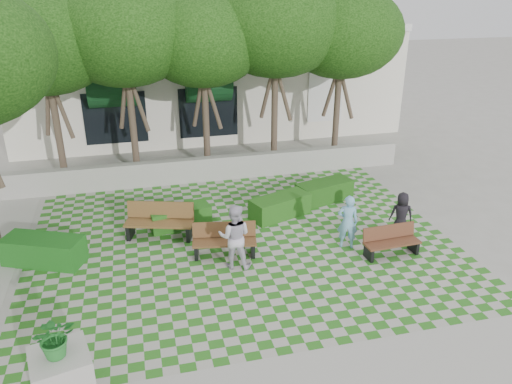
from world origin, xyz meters
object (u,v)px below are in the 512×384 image
object	(u,v)px
bench_west	(160,222)
person_white	(235,236)
person_dark	(401,215)
bench_east	(391,242)
planter_front	(61,367)
bench_mid	(224,241)
hedge_west	(44,250)
person_blue	(348,222)
hedge_midright	(280,207)
hedge_east	(324,191)
hedge_midleft	(180,217)

from	to	relation	value
bench_west	person_white	distance (m)	2.84
person_dark	person_white	world-z (taller)	person_white
bench_east	person_white	bearing A→B (deg)	171.17
bench_west	planter_front	bearing A→B (deg)	-93.09
bench_mid	hedge_west	world-z (taller)	bench_mid
person_blue	person_dark	size ratio (longest dim) A/B	1.16
hedge_midright	person_blue	size ratio (longest dim) A/B	1.23
hedge_east	hedge_midleft	distance (m)	5.09
bench_mid	hedge_east	distance (m)	4.88
hedge_midleft	bench_west	bearing A→B (deg)	-140.44
person_blue	person_dark	bearing A→B (deg)	-151.47
hedge_east	planter_front	bearing A→B (deg)	-137.67
hedge_midleft	person_blue	world-z (taller)	person_blue
bench_west	person_blue	xyz separation A→B (m)	(5.12, -1.91, 0.30)
planter_front	hedge_west	bearing A→B (deg)	101.03
bench_west	planter_front	world-z (taller)	planter_front
bench_east	person_blue	world-z (taller)	person_blue
bench_east	hedge_east	size ratio (longest dim) A/B	0.81
bench_east	hedge_midleft	xyz separation A→B (m)	(-5.50, 3.13, -0.08)
hedge_midleft	hedge_west	size ratio (longest dim) A/B	0.87
hedge_midright	planter_front	world-z (taller)	planter_front
hedge_midright	person_white	size ratio (longest dim) A/B	1.10
bench_west	person_blue	distance (m)	5.47
planter_front	hedge_east	bearing A→B (deg)	42.33
hedge_west	hedge_midright	bearing A→B (deg)	9.55
hedge_midleft	bench_east	bearing A→B (deg)	-29.64
bench_west	person_white	xyz separation A→B (m)	(1.82, -2.15, 0.39)
bench_east	bench_mid	xyz separation A→B (m)	(-4.48, 1.10, 0.04)
hedge_west	planter_front	distance (m)	5.25
bench_east	hedge_midleft	distance (m)	6.33
bench_east	hedge_midright	world-z (taller)	bench_east
hedge_midright	person_white	bearing A→B (deg)	-127.93
person_blue	person_dark	world-z (taller)	person_blue
bench_east	hedge_east	world-z (taller)	bench_east
hedge_east	hedge_midleft	xyz separation A→B (m)	(-5.04, -0.74, -0.02)
bench_mid	hedge_west	bearing A→B (deg)	-179.30
bench_mid	person_dark	xyz separation A→B (m)	(5.29, -0.16, 0.25)
hedge_midright	hedge_midleft	bearing A→B (deg)	178.74
bench_mid	person_white	distance (m)	0.81
bench_east	hedge_midright	distance (m)	3.82
hedge_east	person_dark	size ratio (longest dim) A/B	1.43
bench_east	bench_west	size ratio (longest dim) A/B	0.77
bench_east	planter_front	distance (m)	8.91
bench_west	person_dark	size ratio (longest dim) A/B	1.52
hedge_west	person_white	size ratio (longest dim) A/B	1.18
planter_front	person_white	distance (m)	5.43
hedge_east	hedge_midleft	size ratio (longest dim) A/B	1.07
bench_mid	hedge_east	bearing A→B (deg)	44.36
hedge_east	planter_front	size ratio (longest dim) A/B	1.10
bench_mid	hedge_east	size ratio (longest dim) A/B	0.93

